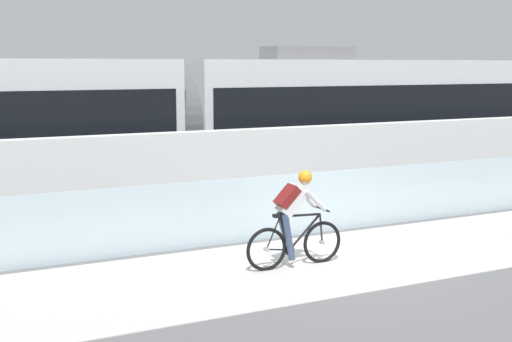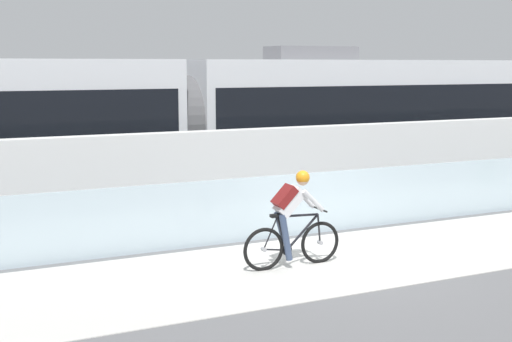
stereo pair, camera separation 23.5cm
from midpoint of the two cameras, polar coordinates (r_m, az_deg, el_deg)
name	(u,v)px [view 2 (the right image)]	position (r m, az deg, el deg)	size (l,w,h in m)	color
ground_plane	(341,260)	(11.82, 7.78, -7.44)	(200.00, 200.00, 0.00)	slate
bike_path_deck	(341,260)	(11.82, 7.78, -7.42)	(32.00, 3.20, 0.01)	silver
glass_parapet	(292,205)	(13.22, 3.54, -2.89)	(32.00, 0.05, 1.22)	silver
concrete_barrier_wall	(254,173)	(14.74, 0.25, -0.21)	(32.00, 0.36, 1.95)	white
tram_rail_near	(213,197)	(17.16, -3.24, -2.21)	(32.00, 0.08, 0.01)	#595654
tram_rail_far	(194,188)	(18.48, -4.87, -1.43)	(32.00, 0.08, 0.01)	#595654
tram	(180,121)	(17.37, -6.01, 4.18)	(22.56, 2.54, 3.81)	silver
cyclist_on_bike	(292,220)	(11.14, 3.67, -4.14)	(1.77, 0.58, 1.61)	black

